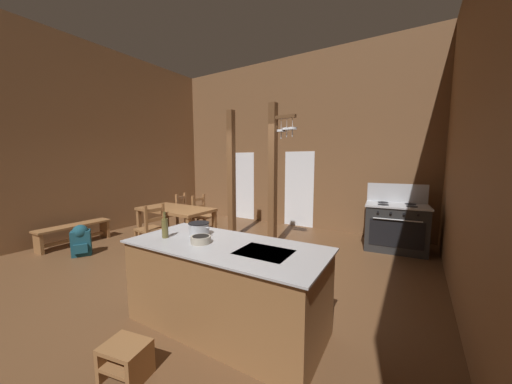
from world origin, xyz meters
name	(u,v)px	position (x,y,z in m)	size (l,w,h in m)	color
ground_plane	(203,267)	(0.00, 0.00, -0.05)	(7.93, 7.65, 0.10)	brown
wall_back	(289,144)	(0.00, 3.49, 2.28)	(7.93, 0.14, 4.55)	brown
wall_left	(87,141)	(-3.64, 0.00, 2.28)	(0.14, 7.65, 4.55)	brown
wall_right	(493,108)	(3.64, 0.00, 2.28)	(0.14, 7.65, 4.55)	brown
glazed_door_back_left	(240,186)	(-1.60, 3.42, 1.02)	(1.00, 0.01, 2.05)	white
glazed_panel_back_right	(299,189)	(0.36, 3.42, 1.02)	(0.84, 0.01, 2.05)	white
kitchen_island	(225,285)	(1.39, -1.13, 0.46)	(2.19, 1.02, 0.92)	olive
stove_range	(395,226)	(2.78, 2.63, 0.48)	(1.21, 0.92, 1.32)	#272727
support_post_with_pot_rack	(274,173)	(0.68, 1.32, 1.55)	(0.57, 0.18, 2.90)	brown
support_post_center	(231,176)	(-0.48, 1.47, 1.45)	(0.14, 0.14, 2.90)	brown
step_stool	(125,358)	(1.12, -2.12, 0.18)	(0.41, 0.35, 0.30)	olive
dining_table	(176,212)	(-1.51, 0.74, 0.65)	(1.71, 0.92, 0.74)	olive
ladderback_chair_near_window	(203,215)	(-1.40, 1.49, 0.45)	(0.45, 0.45, 0.95)	olive
ladderback_chair_by_post	(186,213)	(-1.99, 1.49, 0.45)	(0.54, 0.54, 0.95)	olive
ladderback_chair_at_table_end	(151,228)	(-1.39, 0.00, 0.45)	(0.46, 0.46, 0.95)	olive
bench_along_left_wall	(74,231)	(-3.12, -0.65, 0.30)	(0.42, 1.43, 0.44)	olive
backpack	(81,239)	(-2.28, -0.90, 0.31)	(0.38, 0.39, 0.60)	#194756
stockpot_on_counter	(199,229)	(0.92, -1.02, 1.00)	(0.32, 0.25, 0.15)	#B7BABF
mixing_bowl_on_counter	(201,239)	(1.15, -1.23, 0.96)	(0.22, 0.22, 0.08)	#B2A893
bottle_tall_on_counter	(165,227)	(0.66, -1.30, 1.04)	(0.07, 0.07, 0.30)	brown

